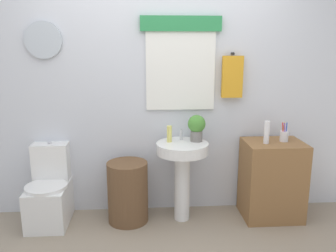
# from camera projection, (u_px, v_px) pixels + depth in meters

# --- Properties ---
(back_wall) EXTENTS (4.40, 0.18, 2.60)m
(back_wall) POSITION_uv_depth(u_px,v_px,m) (158.00, 83.00, 3.40)
(back_wall) COLOR silver
(back_wall) RESTS_ON ground_plane
(toilet) EXTENTS (0.38, 0.51, 0.76)m
(toilet) POSITION_uv_depth(u_px,v_px,m) (50.00, 193.00, 3.31)
(toilet) COLOR white
(toilet) RESTS_ON ground_plane
(laundry_hamper) EXTENTS (0.39, 0.39, 0.59)m
(laundry_hamper) POSITION_uv_depth(u_px,v_px,m) (128.00, 192.00, 3.32)
(laundry_hamper) COLOR brown
(laundry_hamper) RESTS_ON ground_plane
(pedestal_sink) EXTENTS (0.49, 0.49, 0.77)m
(pedestal_sink) POSITION_uv_depth(u_px,v_px,m) (182.00, 163.00, 3.29)
(pedestal_sink) COLOR white
(pedestal_sink) RESTS_ON ground_plane
(faucet) EXTENTS (0.03, 0.03, 0.10)m
(faucet) POSITION_uv_depth(u_px,v_px,m) (181.00, 135.00, 3.35)
(faucet) COLOR silver
(faucet) RESTS_ON pedestal_sink
(wooden_cabinet) EXTENTS (0.56, 0.44, 0.77)m
(wooden_cabinet) POSITION_uv_depth(u_px,v_px,m) (272.00, 180.00, 3.39)
(wooden_cabinet) COLOR olive
(wooden_cabinet) RESTS_ON ground_plane
(soap_bottle) EXTENTS (0.05, 0.05, 0.16)m
(soap_bottle) POSITION_uv_depth(u_px,v_px,m) (169.00, 134.00, 3.27)
(soap_bottle) COLOR #DBD166
(soap_bottle) RESTS_ON pedestal_sink
(potted_plant) EXTENTS (0.17, 0.17, 0.25)m
(potted_plant) POSITION_uv_depth(u_px,v_px,m) (197.00, 126.00, 3.28)
(potted_plant) COLOR slate
(potted_plant) RESTS_ON pedestal_sink
(lotion_bottle) EXTENTS (0.05, 0.05, 0.21)m
(lotion_bottle) POSITION_uv_depth(u_px,v_px,m) (267.00, 132.00, 3.24)
(lotion_bottle) COLOR white
(lotion_bottle) RESTS_ON wooden_cabinet
(toothbrush_cup) EXTENTS (0.08, 0.08, 0.19)m
(toothbrush_cup) POSITION_uv_depth(u_px,v_px,m) (284.00, 136.00, 3.32)
(toothbrush_cup) COLOR silver
(toothbrush_cup) RESTS_ON wooden_cabinet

